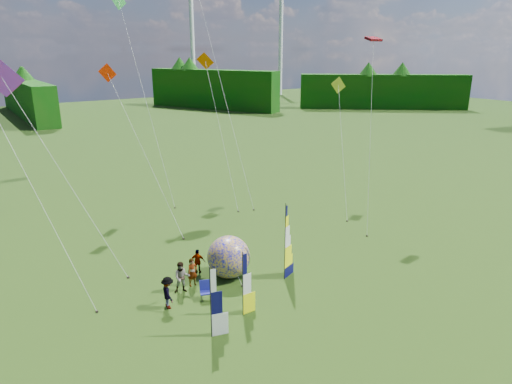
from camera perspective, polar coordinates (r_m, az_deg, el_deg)
ground at (r=25.41m, az=7.18°, el=-13.81°), size 220.00×220.00×0.00m
treeline_ring at (r=23.59m, az=7.55°, el=-5.47°), size 210.00×210.00×8.00m
turbine_left at (r=139.67m, az=3.09°, el=18.16°), size 8.00×1.20×30.00m
turbine_right at (r=132.29m, az=-7.96°, el=18.07°), size 8.00×1.20×30.00m
feather_banner_main at (r=26.75m, az=3.64°, el=-6.45°), size 1.20×0.56×4.62m
side_banner_left at (r=23.53m, az=-1.66°, el=-11.58°), size 0.96×0.11×3.42m
side_banner_far at (r=21.97m, az=-5.68°, el=-13.76°), size 1.03×0.37×3.55m
bol_inflatable at (r=27.49m, az=-3.44°, el=-8.11°), size 3.06×3.06×2.57m
spectator_a at (r=26.90m, az=-7.94°, el=-9.90°), size 0.63×0.42×1.69m
spectator_b at (r=26.29m, az=-9.26°, el=-10.48°), size 0.99×0.75×1.83m
spectator_c at (r=24.96m, az=-10.95°, el=-12.26°), size 0.56×1.19×1.78m
spectator_d at (r=28.28m, az=-7.29°, el=-8.60°), size 0.93×0.89×1.56m
camp_chair at (r=25.54m, az=-6.34°, el=-12.20°), size 0.80×0.80×1.07m
kite_whale at (r=41.46m, az=-4.54°, el=14.99°), size 4.10×14.46×22.80m
kite_rainbow_delta at (r=28.97m, az=-22.91°, el=3.39°), size 8.51×10.48×13.55m
kite_parafoil at (r=35.35m, az=14.19°, el=8.05°), size 7.47×7.77×15.36m
small_kite_red at (r=35.17m, az=-13.87°, el=5.73°), size 5.99×11.64×12.60m
small_kite_orange at (r=40.56m, az=-4.42°, el=8.27°), size 8.20×11.45×13.41m
small_kite_yellow at (r=39.32m, az=10.81°, el=6.17°), size 8.51×10.07×11.32m
small_kite_pink at (r=25.49m, az=-26.82°, el=3.00°), size 9.07×10.18×15.18m
small_kite_green at (r=41.71m, az=-13.59°, el=11.61°), size 6.01×11.32×18.48m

